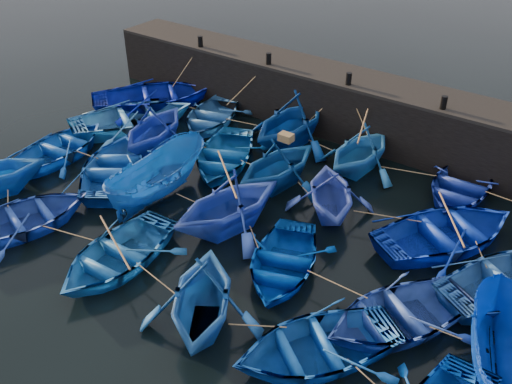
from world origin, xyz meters
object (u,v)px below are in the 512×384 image
Objects in this scene: boat_13 at (62,146)px; wooden_crate at (286,137)px; boat_0 at (154,96)px; boat_8 at (223,155)px.

wooden_crate is (8.84, 3.28, 1.76)m from boat_13.
boat_13 is at bearing 132.01° from boat_0.
wooden_crate is at bearing -24.21° from boat_8.
boat_0 is 1.29× the size of boat_13.
wooden_crate is at bearing -157.09° from boat_0.
wooden_crate is (2.98, -0.04, 1.74)m from boat_8.
boat_0 is at bearing -91.52° from boat_13.
boat_0 is 1.26× the size of boat_8.
wooden_crate reaches higher than boat_13.
boat_0 is 11.48× the size of wooden_crate.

